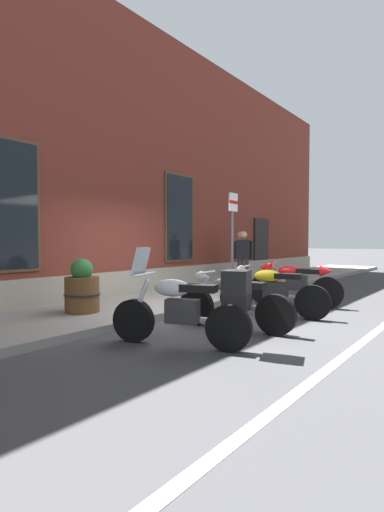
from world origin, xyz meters
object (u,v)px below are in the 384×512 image
motorcycle_grey_naked (233,301)px  motorcycle_yellow_naked (272,291)px  motorcycle_red_sport (291,281)px  motorcycle_silver_touring (187,306)px  parking_sign (233,228)px  barrel_planter (82,290)px  pedestrian_tan_coat (241,254)px  pedestrian_dark_jacket (243,255)px

motorcycle_grey_naked → motorcycle_yellow_naked: (1.34, -0.02, 0.01)m
motorcycle_red_sport → motorcycle_silver_touring: bearing=-176.1°
motorcycle_yellow_naked → parking_sign: (1.32, 1.72, 1.26)m
motorcycle_silver_touring → parking_sign: parking_sign is taller
motorcycle_silver_touring → barrel_planter: 2.65m
pedestrian_tan_coat → pedestrian_dark_jacket: bearing=-143.1°
motorcycle_red_sport → parking_sign: 1.92m
parking_sign → barrel_planter: 3.98m
parking_sign → motorcycle_silver_touring: bearing=-155.6°
barrel_planter → motorcycle_yellow_naked: bearing=-47.4°
motorcycle_yellow_naked → motorcycle_silver_touring: bearing=-178.9°
motorcycle_grey_naked → motorcycle_red_sport: (2.70, 0.20, 0.09)m
motorcycle_silver_touring → barrel_planter: size_ratio=1.95×
pedestrian_dark_jacket → pedestrian_tan_coat: pedestrian_tan_coat is taller
motorcycle_silver_touring → pedestrian_dark_jacket: (5.60, 2.49, 0.46)m
motorcycle_yellow_naked → parking_sign: 2.50m
pedestrian_tan_coat → motorcycle_silver_touring: bearing=-154.6°
motorcycle_red_sport → pedestrian_dark_jacket: 2.82m
motorcycle_yellow_naked → parking_sign: size_ratio=0.82×
pedestrian_dark_jacket → pedestrian_tan_coat: bearing=36.9°
motorcycle_grey_naked → parking_sign: bearing=32.6°
motorcycle_grey_naked → motorcycle_red_sport: size_ratio=1.01×
motorcycle_silver_touring → motorcycle_grey_naked: bearing=3.2°
pedestrian_tan_coat → barrel_planter: pedestrian_tan_coat is taller
motorcycle_grey_naked → pedestrian_tan_coat: (4.97, 2.88, 0.56)m
motorcycle_yellow_naked → pedestrian_dark_jacket: bearing=39.0°
pedestrian_dark_jacket → parking_sign: parking_sign is taller
motorcycle_grey_naked → barrel_planter: bearing=112.0°
motorcycle_silver_touring → pedestrian_tan_coat: (6.21, 2.95, 0.46)m
motorcycle_red_sport → barrel_planter: bearing=147.6°
motorcycle_silver_touring → pedestrian_dark_jacket: bearing=24.0°
motorcycle_red_sport → parking_sign: size_ratio=0.81×
motorcycle_silver_touring → pedestrian_dark_jacket: size_ratio=1.21×
motorcycle_grey_naked → motorcycle_red_sport: 2.71m
motorcycle_red_sport → barrel_planter: barrel_planter is taller
motorcycle_yellow_naked → pedestrian_tan_coat: size_ratio=1.28×
motorcycle_silver_touring → motorcycle_grey_naked: (1.24, 0.07, -0.09)m
pedestrian_dark_jacket → motorcycle_silver_touring: bearing=-156.0°
motorcycle_red_sport → pedestrian_tan_coat: bearing=49.8°
parking_sign → pedestrian_tan_coat: bearing=27.1°
motorcycle_yellow_naked → parking_sign: parking_sign is taller
motorcycle_yellow_naked → barrel_planter: bearing=132.6°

